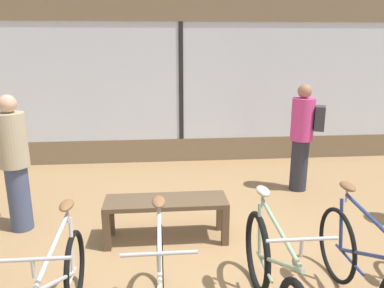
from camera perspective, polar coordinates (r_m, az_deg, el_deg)
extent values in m
cube|color=#7A664C|center=(7.28, -1.61, -0.84)|extent=(12.00, 0.08, 0.45)
cube|color=silver|center=(7.03, -1.69, 9.39)|extent=(12.00, 0.04, 2.15)
cube|color=#7A664C|center=(7.03, -1.78, 20.61)|extent=(12.00, 0.08, 0.60)
cube|color=black|center=(7.01, -1.68, 9.37)|extent=(0.08, 0.02, 2.15)
torus|color=black|center=(3.60, -17.41, -17.55)|extent=(0.05, 0.65, 0.65)
cylinder|color=#BCBCC1|center=(3.03, -19.95, -19.10)|extent=(0.03, 0.93, 0.51)
cylinder|color=#BCBCC1|center=(3.44, -17.87, -14.53)|extent=(0.03, 0.11, 0.49)
cylinder|color=#BCBCC1|center=(2.92, -20.30, -14.28)|extent=(0.03, 0.86, 0.10)
cylinder|color=#BCBCC1|center=(3.42, -18.21, -19.55)|extent=(0.03, 0.45, 0.03)
cylinder|color=#B2B2B7|center=(3.27, -18.46, -10.12)|extent=(0.02, 0.02, 0.14)
ellipsoid|color=brown|center=(3.24, -18.58, -8.84)|extent=(0.11, 0.22, 0.06)
cylinder|color=#B2B2B7|center=(2.52, -23.04, -17.05)|extent=(0.02, 0.02, 0.12)
cylinder|color=#ADADB2|center=(2.49, -23.19, -15.87)|extent=(0.46, 0.02, 0.02)
torus|color=black|center=(3.45, -4.85, -17.83)|extent=(0.05, 0.70, 0.70)
cylinder|color=beige|center=(2.88, -4.87, -19.57)|extent=(0.03, 0.92, 0.51)
cylinder|color=beige|center=(3.29, -4.94, -14.70)|extent=(0.03, 0.11, 0.49)
cylinder|color=beige|center=(2.76, -5.01, -14.50)|extent=(0.03, 0.85, 0.10)
cylinder|color=beige|center=(3.27, -4.82, -19.93)|extent=(0.03, 0.44, 0.03)
cylinder|color=#B2B2B7|center=(3.11, -5.06, -10.11)|extent=(0.02, 0.02, 0.14)
ellipsoid|color=brown|center=(3.08, -5.10, -8.77)|extent=(0.11, 0.22, 0.06)
cylinder|color=#B2B2B7|center=(2.34, -5.00, -17.56)|extent=(0.02, 0.02, 0.12)
cylinder|color=#ADADB2|center=(2.31, -5.04, -16.31)|extent=(0.46, 0.02, 0.02)
torus|color=black|center=(3.64, 9.90, -15.81)|extent=(0.06, 0.74, 0.74)
cylinder|color=gray|center=(3.06, 12.88, -17.18)|extent=(0.03, 0.97, 0.51)
cylinder|color=gray|center=(3.49, 10.25, -12.75)|extent=(0.03, 0.11, 0.49)
cylinder|color=gray|center=(2.95, 13.02, -12.35)|extent=(0.03, 0.90, 0.10)
cylinder|color=gray|center=(3.45, 10.93, -17.76)|extent=(0.03, 0.47, 0.03)
cylinder|color=#B2B2B7|center=(3.32, 10.68, -8.33)|extent=(0.02, 0.02, 0.14)
ellipsoid|color=#B2A893|center=(3.29, 10.75, -7.05)|extent=(0.11, 0.22, 0.06)
cylinder|color=#B2B2B7|center=(2.54, 16.33, -14.97)|extent=(0.02, 0.02, 0.12)
cylinder|color=#ADADB2|center=(2.51, 16.43, -13.78)|extent=(0.46, 0.02, 0.02)
torus|color=black|center=(3.96, 21.16, -14.15)|extent=(0.04, 0.72, 0.72)
cylinder|color=navy|center=(3.41, 25.89, -15.06)|extent=(0.03, 1.01, 0.51)
cylinder|color=navy|center=(3.82, 21.77, -11.27)|extent=(0.03, 0.11, 0.49)
cylinder|color=navy|center=(3.31, 26.17, -10.66)|extent=(0.03, 0.94, 0.10)
cylinder|color=navy|center=(3.77, 22.82, -15.86)|extent=(0.03, 0.49, 0.03)
cylinder|color=#B2B2B7|center=(3.66, 22.52, -7.17)|extent=(0.02, 0.02, 0.14)
ellipsoid|color=brown|center=(3.64, 22.65, -6.00)|extent=(0.11, 0.22, 0.06)
cube|color=brown|center=(4.33, -3.99, -8.73)|extent=(1.40, 0.44, 0.05)
cube|color=brown|center=(4.32, -12.87, -12.86)|extent=(0.08, 0.08, 0.45)
cube|color=brown|center=(4.34, 5.08, -12.39)|extent=(0.08, 0.08, 0.45)
cube|color=brown|center=(4.64, -12.30, -10.78)|extent=(0.08, 0.08, 0.45)
cube|color=brown|center=(4.66, 4.30, -10.36)|extent=(0.08, 0.08, 0.45)
cylinder|color=#2D2D38|center=(6.03, 16.01, -3.08)|extent=(0.34, 0.34, 0.80)
cylinder|color=#D13D84|center=(5.86, 16.51, 3.63)|extent=(0.44, 0.44, 0.64)
sphere|color=#9E7051|center=(5.79, 16.83, 7.72)|extent=(0.21, 0.21, 0.21)
cube|color=#38383D|center=(5.85, 18.89, 3.75)|extent=(0.22, 0.28, 0.36)
cylinder|color=#424C6B|center=(5.05, -24.82, -7.48)|extent=(0.35, 0.35, 0.81)
cylinder|color=tan|center=(4.83, -25.76, 0.53)|extent=(0.46, 0.46, 0.64)
sphere|color=tan|center=(4.76, -26.35, 5.51)|extent=(0.21, 0.21, 0.21)
cube|color=#38383D|center=(5.06, -26.25, 1.45)|extent=(0.28, 0.24, 0.36)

